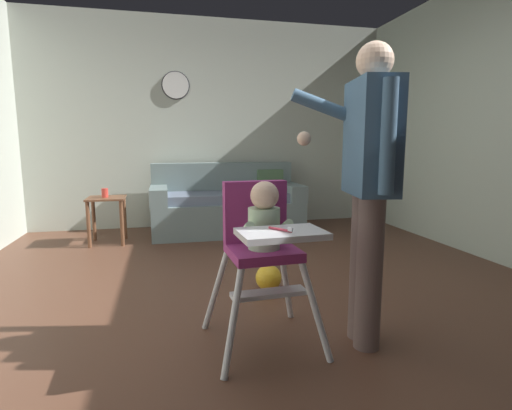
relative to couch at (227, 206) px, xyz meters
The scene contains 9 objects.
ground 2.46m from the couch, 92.45° to the right, with size 6.32×7.44×0.10m, color brown.
wall_far 1.16m from the couch, 101.33° to the left, with size 5.52×0.06×2.72m, color #B6BEB0.
couch is the anchor object (origin of this frame).
high_chair 2.93m from the couch, 94.94° to the right, with size 0.64×0.75×0.92m.
adult_standing 3.08m from the couch, 84.27° to the right, with size 0.51×0.56×1.62m.
toy_ball 2.13m from the couch, 90.24° to the right, with size 0.20×0.20×0.20m, color gold.
side_table 1.43m from the couch, 167.87° to the right, with size 0.40×0.40×0.52m.
sippy_cup 1.45m from the couch, 167.95° to the right, with size 0.07×0.07×0.10m, color #D13D33.
wall_clock 1.69m from the couch, 140.22° to the left, with size 0.36×0.04×0.36m.
Camera 1 is at (-0.65, -2.50, 1.11)m, focal length 27.98 mm.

